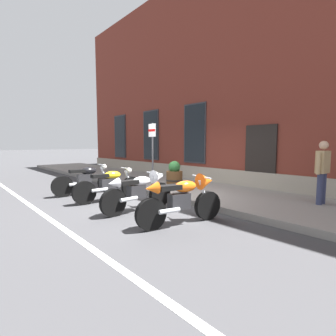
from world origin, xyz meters
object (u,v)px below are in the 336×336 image
at_px(pedestrian_tan_coat, 322,169).
at_px(motorcycle_yellow_naked, 110,185).
at_px(parking_sign, 152,146).
at_px(motorcycle_white_sport, 141,189).
at_px(motorcycle_black_naked, 86,180).
at_px(motorcycle_orange_sport, 184,197).
at_px(barrel_planter, 174,177).

bearing_deg(pedestrian_tan_coat, motorcycle_yellow_naked, -142.65).
xyz_separation_m(motorcycle_yellow_naked, parking_sign, (-0.32, 1.84, 1.12)).
distance_m(pedestrian_tan_coat, parking_sign, 5.08).
bearing_deg(pedestrian_tan_coat, motorcycle_white_sport, -131.48).
relative_size(motorcycle_black_naked, motorcycle_orange_sport, 1.08).
bearing_deg(motorcycle_yellow_naked, motorcycle_orange_sport, 1.60).
xyz_separation_m(motorcycle_black_naked, pedestrian_tan_coat, (5.88, 3.51, 0.55)).
distance_m(motorcycle_white_sport, barrel_planter, 2.38).
height_order(motorcycle_yellow_naked, motorcycle_white_sport, motorcycle_white_sport).
height_order(motorcycle_yellow_naked, motorcycle_orange_sport, motorcycle_orange_sport).
height_order(motorcycle_white_sport, motorcycle_orange_sport, motorcycle_orange_sport).
bearing_deg(parking_sign, motorcycle_yellow_naked, -80.07).
relative_size(motorcycle_black_naked, barrel_planter, 2.32).
bearing_deg(motorcycle_black_naked, barrel_planter, 50.86).
bearing_deg(pedestrian_tan_coat, parking_sign, -161.83).
height_order(pedestrian_tan_coat, barrel_planter, pedestrian_tan_coat).
height_order(motorcycle_white_sport, parking_sign, parking_sign).
distance_m(motorcycle_black_naked, motorcycle_yellow_naked, 1.41).
bearing_deg(barrel_planter, parking_sign, -156.48).
height_order(parking_sign, barrel_planter, parking_sign).
xyz_separation_m(motorcycle_orange_sport, parking_sign, (-3.28, 1.76, 1.03)).
distance_m(motorcycle_yellow_naked, barrel_planter, 2.22).
height_order(motorcycle_black_naked, parking_sign, parking_sign).
height_order(motorcycle_yellow_naked, pedestrian_tan_coat, pedestrian_tan_coat).
distance_m(motorcycle_black_naked, motorcycle_orange_sport, 4.37).
bearing_deg(motorcycle_yellow_naked, parking_sign, 99.93).
distance_m(parking_sign, barrel_planter, 1.33).
height_order(motorcycle_orange_sport, barrel_planter, barrel_planter).
relative_size(motorcycle_orange_sport, parking_sign, 0.91).
bearing_deg(motorcycle_white_sport, motorcycle_black_naked, -177.50).
relative_size(motorcycle_yellow_naked, motorcycle_orange_sport, 1.07).
bearing_deg(motorcycle_black_naked, motorcycle_white_sport, 2.50).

